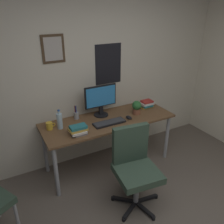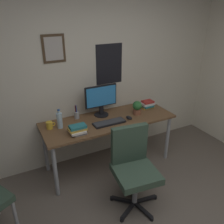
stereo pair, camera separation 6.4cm
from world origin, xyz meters
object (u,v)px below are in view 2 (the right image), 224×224
(monitor, at_px, (101,99))
(potted_plant, at_px, (137,107))
(water_bottle, at_px, (60,120))
(coffee_mug_near, at_px, (50,125))
(book_stack_left, at_px, (148,104))
(pen_cup, at_px, (77,115))
(computer_mouse, at_px, (129,118))
(keyboard, at_px, (109,123))
(book_stack_right, at_px, (78,130))
(office_chair, at_px, (133,164))

(monitor, distance_m, potted_plant, 0.52)
(water_bottle, height_order, potted_plant, water_bottle)
(coffee_mug_near, bearing_deg, potted_plant, -6.45)
(book_stack_left, bearing_deg, water_bottle, -179.30)
(monitor, height_order, water_bottle, monitor)
(water_bottle, bearing_deg, potted_plant, -5.14)
(water_bottle, bearing_deg, coffee_mug_near, 162.41)
(pen_cup, bearing_deg, book_stack_left, -7.78)
(coffee_mug_near, bearing_deg, computer_mouse, -12.03)
(computer_mouse, xyz_separation_m, pen_cup, (-0.63, 0.34, 0.04))
(keyboard, bearing_deg, coffee_mug_near, 163.22)
(water_bottle, relative_size, book_stack_right, 1.17)
(monitor, bearing_deg, coffee_mug_near, -175.10)
(office_chair, bearing_deg, pen_cup, 106.77)
(computer_mouse, distance_m, book_stack_left, 0.48)
(office_chair, bearing_deg, monitor, 87.37)
(office_chair, xyz_separation_m, book_stack_right, (-0.43, 0.58, 0.26))
(coffee_mug_near, relative_size, pen_cup, 0.58)
(office_chair, xyz_separation_m, potted_plant, (0.51, 0.73, 0.31))
(monitor, relative_size, pen_cup, 2.30)
(potted_plant, bearing_deg, computer_mouse, -155.17)
(computer_mouse, xyz_separation_m, coffee_mug_near, (-1.03, 0.22, 0.03))
(keyboard, height_order, computer_mouse, computer_mouse)
(keyboard, xyz_separation_m, computer_mouse, (0.30, 0.00, 0.01))
(coffee_mug_near, bearing_deg, monitor, 4.90)
(potted_plant, distance_m, pen_cup, 0.85)
(pen_cup, height_order, book_stack_right, pen_cup)
(pen_cup, bearing_deg, computer_mouse, -28.64)
(monitor, height_order, keyboard, monitor)
(keyboard, bearing_deg, pen_cup, 133.64)
(keyboard, bearing_deg, office_chair, -92.40)
(potted_plant, bearing_deg, water_bottle, 174.86)
(pen_cup, xyz_separation_m, book_stack_left, (1.07, -0.15, 0.00))
(coffee_mug_near, xyz_separation_m, potted_plant, (1.20, -0.14, 0.06))
(keyboard, bearing_deg, potted_plant, 9.81)
(book_stack_right, bearing_deg, keyboard, 8.44)
(monitor, bearing_deg, pen_cup, 170.05)
(water_bottle, distance_m, pen_cup, 0.33)
(keyboard, xyz_separation_m, coffee_mug_near, (-0.73, 0.22, 0.03))
(monitor, bearing_deg, book_stack_right, -143.37)
(office_chair, height_order, keyboard, office_chair)
(computer_mouse, relative_size, water_bottle, 0.44)
(coffee_mug_near, xyz_separation_m, book_stack_right, (0.27, -0.29, 0.01))
(potted_plant, bearing_deg, office_chair, -124.61)
(water_bottle, xyz_separation_m, coffee_mug_near, (-0.12, 0.04, -0.06))
(potted_plant, bearing_deg, book_stack_right, -170.86)
(office_chair, relative_size, water_bottle, 3.76)
(potted_plant, height_order, pen_cup, pen_cup)
(monitor, xyz_separation_m, book_stack_left, (0.73, -0.09, -0.18))
(pen_cup, bearing_deg, potted_plant, -17.88)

